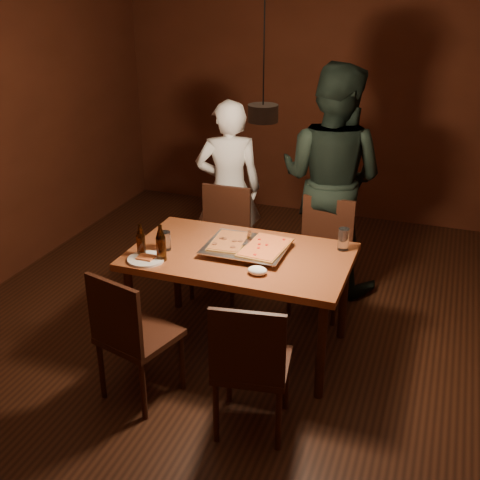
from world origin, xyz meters
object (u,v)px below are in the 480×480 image
(plate_slice, at_px, (146,259))
(beer_bottle_a, at_px, (141,240))
(dining_table, at_px, (240,263))
(chair_far_right, at_px, (323,245))
(chair_near_left, at_px, (129,327))
(diner_white, at_px, (229,189))
(pizza_tray, at_px, (246,249))
(beer_bottle_b, at_px, (161,243))
(pendant_lamp, at_px, (263,111))
(chair_far_left, at_px, (222,231))
(diner_dark, at_px, (331,179))
(chair_near_right, at_px, (250,358))

(plate_slice, bearing_deg, beer_bottle_a, 136.78)
(dining_table, bearing_deg, chair_far_right, 62.35)
(chair_near_left, xyz_separation_m, diner_white, (-0.08, 1.93, 0.24))
(dining_table, height_order, chair_near_left, chair_near_left)
(pizza_tray, bearing_deg, chair_far_right, 60.42)
(beer_bottle_b, relative_size, pendant_lamp, 0.23)
(chair_near_left, distance_m, pendant_lamp, 1.52)
(plate_slice, bearing_deg, dining_table, 29.49)
(chair_far_left, xyz_separation_m, beer_bottle_b, (-0.02, -1.06, 0.34))
(pizza_tray, distance_m, diner_dark, 1.23)
(chair_far_right, height_order, diner_white, diner_white)
(chair_near_right, xyz_separation_m, plate_slice, (-0.92, 0.53, 0.22))
(pendant_lamp, bearing_deg, diner_dark, 82.84)
(chair_near_right, height_order, pizza_tray, chair_near_right)
(plate_slice, bearing_deg, chair_far_right, 48.77)
(pendant_lamp, bearing_deg, pizza_tray, 132.26)
(chair_far_right, height_order, chair_near_right, same)
(beer_bottle_b, relative_size, plate_slice, 1.01)
(chair_far_left, height_order, plate_slice, chair_far_left)
(beer_bottle_a, height_order, pendant_lamp, pendant_lamp)
(pendant_lamp, bearing_deg, plate_slice, -166.69)
(chair_far_right, bearing_deg, diner_dark, -79.39)
(pizza_tray, bearing_deg, chair_far_left, 119.56)
(plate_slice, relative_size, pendant_lamp, 0.23)
(beer_bottle_a, distance_m, diner_white, 1.40)
(chair_near_left, xyz_separation_m, pendant_lamp, (0.62, 0.66, 1.22))
(chair_far_right, height_order, pendant_lamp, pendant_lamp)
(beer_bottle_b, xyz_separation_m, plate_slice, (-0.10, -0.04, -0.12))
(dining_table, xyz_separation_m, beer_bottle_a, (-0.62, -0.25, 0.19))
(dining_table, height_order, beer_bottle_a, beer_bottle_a)
(pizza_tray, bearing_deg, dining_table, -133.57)
(chair_far_right, relative_size, pendant_lamp, 0.44)
(pizza_tray, bearing_deg, plate_slice, -151.78)
(pizza_tray, xyz_separation_m, plate_slice, (-0.59, -0.35, -0.01))
(chair_near_left, relative_size, pizza_tray, 0.94)
(diner_dark, bearing_deg, chair_far_right, 110.26)
(chair_far_left, distance_m, diner_white, 0.43)
(pizza_tray, height_order, pendant_lamp, pendant_lamp)
(chair_near_right, bearing_deg, chair_far_left, 107.42)
(beer_bottle_b, relative_size, diner_dark, 0.13)
(chair_far_left, height_order, chair_near_right, same)
(chair_near_right, distance_m, diner_dark, 2.09)
(diner_white, bearing_deg, chair_far_left, 78.39)
(chair_far_left, height_order, chair_near_left, same)
(chair_far_right, height_order, beer_bottle_a, beer_bottle_a)
(chair_far_left, bearing_deg, chair_near_left, 89.57)
(dining_table, bearing_deg, diner_dark, 73.37)
(chair_far_right, xyz_separation_m, beer_bottle_b, (-0.87, -1.07, 0.34))
(pizza_tray, relative_size, beer_bottle_a, 2.45)
(pizza_tray, height_order, diner_dark, diner_dark)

